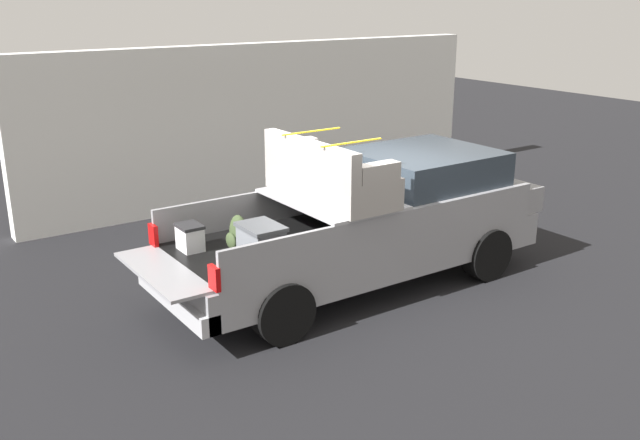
# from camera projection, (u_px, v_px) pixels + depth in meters

# --- Properties ---
(ground_plane) EXTENTS (40.00, 40.00, 0.00)m
(ground_plane) POSITION_uv_depth(u_px,v_px,m) (354.00, 285.00, 10.22)
(ground_plane) COLOR black
(pickup_truck) EXTENTS (6.05, 2.06, 2.23)m
(pickup_truck) POSITION_uv_depth(u_px,v_px,m) (375.00, 219.00, 10.12)
(pickup_truck) COLOR gray
(pickup_truck) RESTS_ON ground_plane
(building_facade) EXTENTS (10.10, 0.36, 3.09)m
(building_facade) POSITION_uv_depth(u_px,v_px,m) (267.00, 121.00, 14.32)
(building_facade) COLOR white
(building_facade) RESTS_ON ground_plane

